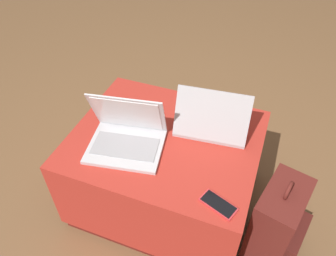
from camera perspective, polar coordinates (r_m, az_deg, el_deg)
The scene contains 6 objects.
ground_plane at distance 1.85m, azimuth -0.38°, elevation -11.97°, with size 14.00×14.00×0.00m, color brown.
ottoman at distance 1.67m, azimuth -0.42°, elevation -7.32°, with size 0.85×0.71×0.47m.
laptop_near at distance 1.44m, azimuth -7.22°, elevation -1.26°, with size 0.36×0.31×0.25m.
laptop_far at distance 1.52m, azimuth 7.64°, elevation 1.10°, with size 0.35×0.26×0.23m.
cell_phone at distance 1.27m, azimuth 8.75°, elevation -13.00°, with size 0.15×0.11×0.01m.
backpack at distance 1.61m, azimuth 18.58°, elevation -15.41°, with size 0.27×0.32×0.48m.
Camera 1 is at (0.39, -0.99, 1.52)m, focal length 35.00 mm.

